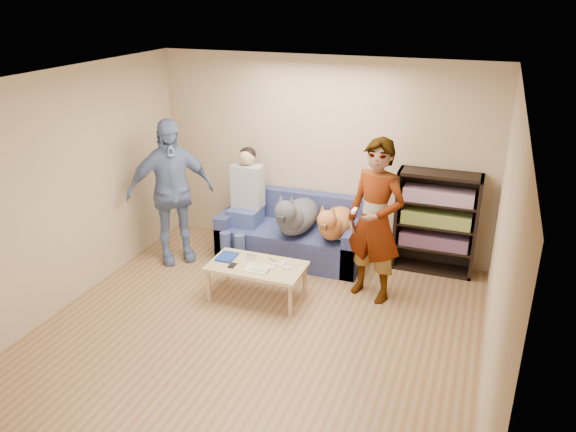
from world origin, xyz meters
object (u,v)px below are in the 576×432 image
at_px(dog_gray, 296,216).
at_px(coffee_table, 257,269).
at_px(bookshelf, 436,220).
at_px(person_standing_right, 375,221).
at_px(camera_silver, 251,257).
at_px(sofa, 294,236).
at_px(person_standing_left, 171,192).
at_px(dog_tan, 335,223).
at_px(person_seated, 245,199).
at_px(notebook_blue, 227,257).

relative_size(dog_gray, coffee_table, 1.15).
relative_size(coffee_table, bookshelf, 0.85).
height_order(person_standing_right, dog_gray, person_standing_right).
height_order(camera_silver, sofa, sofa).
bearing_deg(dog_gray, sofa, 118.59).
distance_m(person_standing_left, camera_silver, 1.46).
bearing_deg(person_standing_right, bookshelf, 77.37).
height_order(person_standing_left, dog_tan, person_standing_left).
height_order(dog_gray, coffee_table, dog_gray).
bearing_deg(person_standing_right, sofa, 169.84).
xyz_separation_m(person_standing_right, dog_tan, (-0.61, 0.53, -0.32)).
xyz_separation_m(person_standing_left, coffee_table, (1.42, -0.56, -0.57)).
relative_size(dog_gray, bookshelf, 0.98).
relative_size(sofa, person_seated, 1.29).
bearing_deg(dog_tan, bookshelf, 18.52).
distance_m(sofa, dog_tan, 0.72).
bearing_deg(person_seated, person_standing_right, -17.00).
relative_size(notebook_blue, coffee_table, 0.24).
relative_size(person_standing_left, dog_gray, 1.49).
bearing_deg(notebook_blue, sofa, 69.67).
xyz_separation_m(sofa, person_seated, (-0.64, -0.13, 0.49)).
height_order(dog_tan, coffee_table, dog_tan).
xyz_separation_m(notebook_blue, sofa, (0.42, 1.14, -0.15)).
xyz_separation_m(person_standing_left, person_seated, (0.80, 0.51, -0.17)).
distance_m(camera_silver, person_seated, 1.12).
xyz_separation_m(person_standing_left, bookshelf, (3.24, 0.87, -0.27)).
bearing_deg(coffee_table, sofa, 88.87).
bearing_deg(bookshelf, dog_gray, -166.09).
distance_m(sofa, person_seated, 0.82).
distance_m(person_standing_right, camera_silver, 1.50).
bearing_deg(dog_gray, notebook_blue, -118.77).
bearing_deg(coffee_table, bookshelf, 38.05).
relative_size(sofa, dog_tan, 1.64).
bearing_deg(camera_silver, coffee_table, -45.00).
height_order(sofa, dog_tan, dog_tan).
xyz_separation_m(person_standing_left, camera_silver, (1.30, -0.44, -0.50)).
relative_size(camera_silver, dog_gray, 0.09).
xyz_separation_m(coffee_table, bookshelf, (1.82, 1.43, 0.31)).
xyz_separation_m(person_standing_left, dog_tan, (2.05, 0.47, -0.32)).
relative_size(person_standing_right, camera_silver, 17.16).
relative_size(notebook_blue, dog_gray, 0.20).
bearing_deg(notebook_blue, dog_tan, 43.48).
xyz_separation_m(camera_silver, bookshelf, (1.94, 1.31, 0.23)).
height_order(dog_gray, bookshelf, bookshelf).
relative_size(person_standing_right, notebook_blue, 7.26).
relative_size(person_standing_left, notebook_blue, 7.29).
bearing_deg(person_standing_left, notebook_blue, -69.82).
distance_m(person_standing_left, person_seated, 0.97).
height_order(notebook_blue, bookshelf, bookshelf).
bearing_deg(person_standing_left, coffee_table, -64.79).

